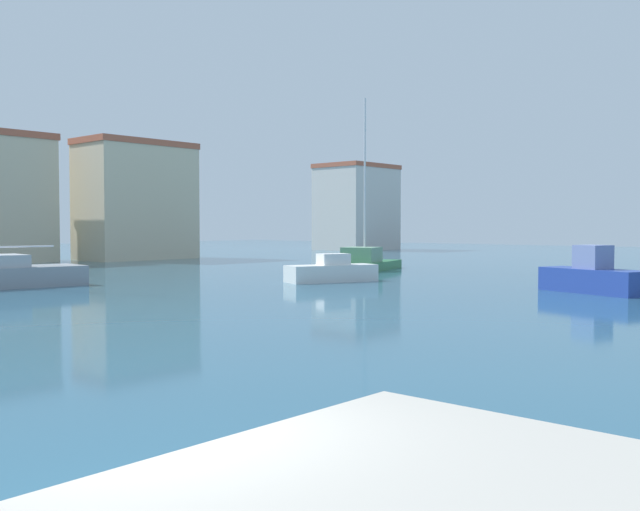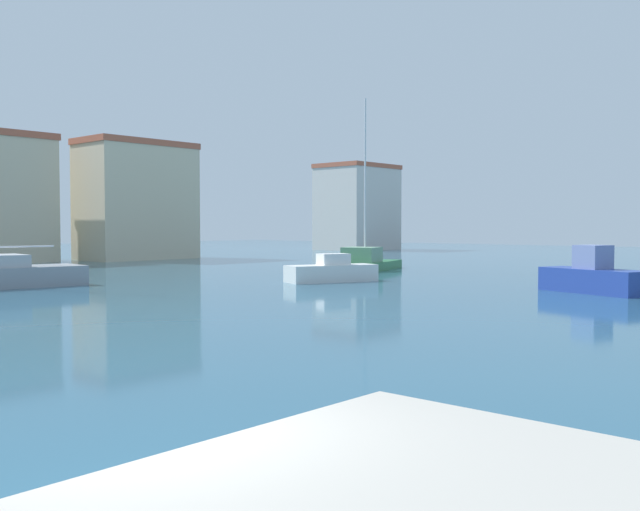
{
  "view_description": "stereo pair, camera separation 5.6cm",
  "coord_description": "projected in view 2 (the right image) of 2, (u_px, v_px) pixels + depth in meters",
  "views": [
    {
      "loc": [
        -3.43,
        -5.04,
        2.76
      ],
      "look_at": [
        22.97,
        18.46,
        1.31
      ],
      "focal_mm": 40.39,
      "sensor_mm": 36.0,
      "label": 1
    },
    {
      "loc": [
        -3.39,
        -5.08,
        2.76
      ],
      "look_at": [
        22.97,
        18.46,
        1.31
      ],
      "focal_mm": 40.39,
      "sensor_mm": 36.0,
      "label": 2
    }
  ],
  "objects": [
    {
      "name": "motorboat_white_far_left",
      "position": [
        332.0,
        272.0,
        35.53
      ],
      "size": [
        4.76,
        3.06,
        1.39
      ],
      "color": "white",
      "rests_on": "water"
    },
    {
      "name": "sailboat_green_far_right",
      "position": [
        364.0,
        262.0,
        44.49
      ],
      "size": [
        8.12,
        4.83,
        10.62
      ],
      "color": "#28703D",
      "rests_on": "water"
    },
    {
      "name": "waterfront_apartments",
      "position": [
        137.0,
        200.0,
        59.52
      ],
      "size": [
        9.31,
        5.17,
        9.75
      ],
      "color": "beige",
      "rests_on": "ground"
    },
    {
      "name": "motorboat_blue_center_channel",
      "position": [
        593.0,
        277.0,
        29.59
      ],
      "size": [
        2.88,
        4.76,
        1.97
      ],
      "color": "#233D93",
      "rests_on": "water"
    },
    {
      "name": "water",
      "position": [
        168.0,
        291.0,
        30.51
      ],
      "size": [
        160.0,
        160.0,
        0.0
      ],
      "primitive_type": "plane",
      "color": "#285670",
      "rests_on": "ground"
    },
    {
      "name": "harbor_office",
      "position": [
        357.0,
        207.0,
        83.4
      ],
      "size": [
        8.54,
        6.67,
        9.86
      ],
      "color": "beige",
      "rests_on": "ground"
    }
  ]
}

